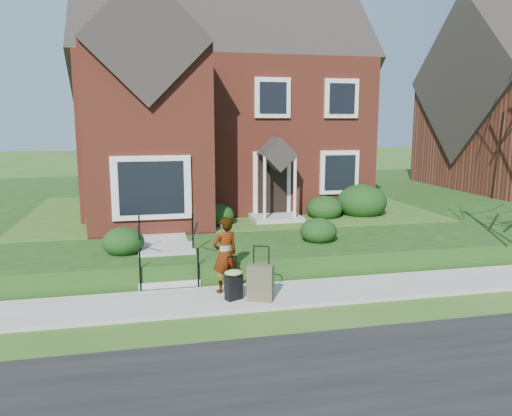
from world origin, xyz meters
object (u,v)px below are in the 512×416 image
object	(u,v)px
front_steps	(168,260)
suitcase_black	(234,283)
woman	(225,255)
suitcase_olive	(261,282)

from	to	relation	value
front_steps	suitcase_black	xyz separation A→B (m)	(1.30, -2.02, -0.03)
front_steps	suitcase_black	world-z (taller)	front_steps
front_steps	suitcase_black	size ratio (longest dim) A/B	2.13
front_steps	woman	world-z (taller)	woman
woman	suitcase_olive	bearing A→B (deg)	110.96
woman	suitcase_olive	xyz separation A→B (m)	(0.65, -0.70, -0.46)
front_steps	suitcase_black	bearing A→B (deg)	-57.26
woman	suitcase_olive	world-z (taller)	woman
front_steps	suitcase_olive	bearing A→B (deg)	-49.77
woman	front_steps	bearing A→B (deg)	-72.51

